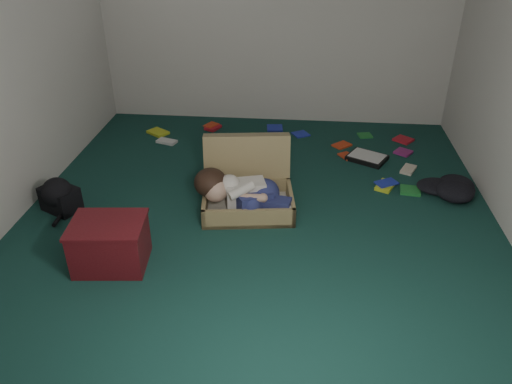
# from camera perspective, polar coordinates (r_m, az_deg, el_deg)

# --- Properties ---
(floor) EXTENTS (4.50, 4.50, 0.00)m
(floor) POSITION_cam_1_polar(r_m,az_deg,el_deg) (4.20, 0.19, -3.10)
(floor) COLOR #143B34
(floor) RESTS_ON ground
(wall_back) EXTENTS (4.50, 0.00, 4.50)m
(wall_back) POSITION_cam_1_polar(r_m,az_deg,el_deg) (5.85, 2.36, 20.23)
(wall_back) COLOR silver
(wall_back) RESTS_ON ground
(wall_front) EXTENTS (4.50, 0.00, 4.50)m
(wall_front) POSITION_cam_1_polar(r_m,az_deg,el_deg) (1.64, -6.99, -8.07)
(wall_front) COLOR silver
(wall_front) RESTS_ON ground
(suitcase) EXTENTS (0.86, 0.84, 0.56)m
(suitcase) POSITION_cam_1_polar(r_m,az_deg,el_deg) (4.35, -0.98, 0.75)
(suitcase) COLOR #9B8655
(suitcase) RESTS_ON floor
(person) EXTENTS (0.85, 0.41, 0.35)m
(person) POSITION_cam_1_polar(r_m,az_deg,el_deg) (4.16, -1.65, -0.03)
(person) COLOR silver
(person) RESTS_ON suitcase
(maroon_bin) EXTENTS (0.56, 0.46, 0.36)m
(maroon_bin) POSITION_cam_1_polar(r_m,az_deg,el_deg) (3.76, -16.34, -5.69)
(maroon_bin) COLOR #551117
(maroon_bin) RESTS_ON floor
(backpack) EXTENTS (0.49, 0.45, 0.23)m
(backpack) POSITION_cam_1_polar(r_m,az_deg,el_deg) (4.59, -21.47, -0.64)
(backpack) COLOR black
(backpack) RESTS_ON floor
(clothing_pile) EXTENTS (0.48, 0.42, 0.14)m
(clothing_pile) POSITION_cam_1_polar(r_m,az_deg,el_deg) (4.85, 21.29, 0.44)
(clothing_pile) COLOR black
(clothing_pile) RESTS_ON floor
(paper_tray) EXTENTS (0.46, 0.43, 0.05)m
(paper_tray) POSITION_cam_1_polar(r_m,az_deg,el_deg) (5.29, 12.58, 3.86)
(paper_tray) COLOR black
(paper_tray) RESTS_ON floor
(book_scatter) EXTENTS (2.99, 1.60, 0.02)m
(book_scatter) POSITION_cam_1_polar(r_m,az_deg,el_deg) (5.47, 6.46, 5.12)
(book_scatter) COLOR #D1DF27
(book_scatter) RESTS_ON floor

